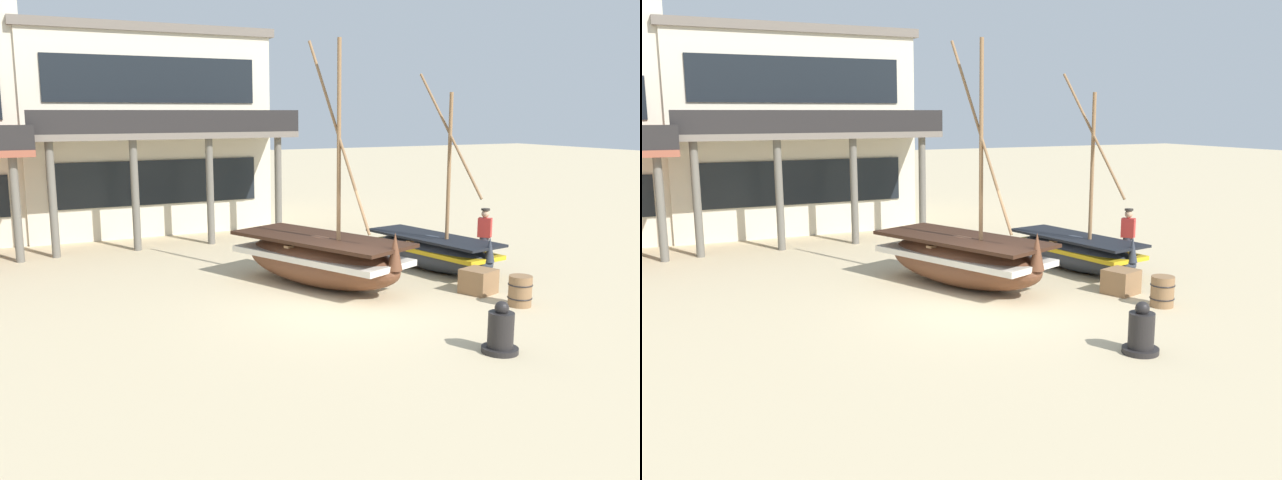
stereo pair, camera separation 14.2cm
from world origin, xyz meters
TOP-DOWN VIEW (x-y plane):
  - ground_plane at (0.00, 0.00)m, footprint 120.00×120.00m
  - fishing_boat_near_left at (0.56, 2.07)m, footprint 3.45×5.12m
  - fishing_boat_centre_large at (4.14, 2.27)m, footprint 2.06×4.34m
  - fisherman_by_hull at (5.55, 1.81)m, footprint 0.39×0.42m
  - capstan_winch at (1.29, -3.78)m, footprint 0.67×0.67m
  - wooden_barrel at (3.75, -1.61)m, footprint 0.56×0.56m
  - cargo_crate at (3.64, -0.30)m, footprint 0.90×0.90m
  - harbor_building_main at (-1.41, 13.65)m, footprint 8.85×8.45m

SIDE VIEW (x-z plane):
  - ground_plane at x=0.00m, z-range 0.00..0.00m
  - cargo_crate at x=3.64m, z-range 0.00..0.59m
  - wooden_barrel at x=3.75m, z-range 0.00..0.70m
  - capstan_winch at x=1.29m, z-range -0.10..0.87m
  - fishing_boat_centre_large at x=4.14m, z-range -2.14..3.22m
  - fishing_boat_near_left at x=0.56m, z-range -2.32..3.71m
  - fisherman_by_hull at x=5.55m, z-range -0.01..1.68m
  - harbor_building_main at x=-1.41m, z-range 0.01..7.27m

